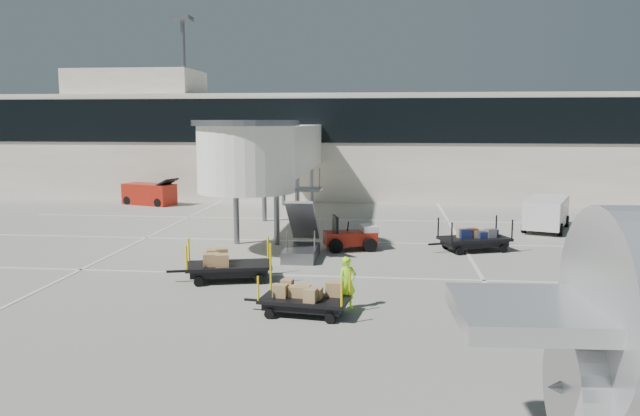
# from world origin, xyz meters

# --- Properties ---
(ground) EXTENTS (140.00, 140.00, 0.00)m
(ground) POSITION_xyz_m (0.00, 0.00, 0.00)
(ground) COLOR #A19E90
(ground) RESTS_ON ground
(lane_markings) EXTENTS (40.00, 30.00, 0.02)m
(lane_markings) POSITION_xyz_m (-0.67, 9.33, 0.01)
(lane_markings) COLOR silver
(lane_markings) RESTS_ON ground
(terminal) EXTENTS (64.00, 12.11, 15.20)m
(terminal) POSITION_xyz_m (-0.35, 29.94, 4.11)
(terminal) COLOR #F1E7CF
(terminal) RESTS_ON ground
(jet_bridge) EXTENTS (5.70, 20.40, 6.03)m
(jet_bridge) POSITION_xyz_m (-3.97, 12.26, 4.28)
(jet_bridge) COLOR white
(jet_bridge) RESTS_ON ground
(baggage_tug) EXTENTS (2.67, 2.10, 1.61)m
(baggage_tug) POSITION_xyz_m (0.68, 7.24, 0.59)
(baggage_tug) COLOR maroon
(baggage_tug) RESTS_ON ground
(suitcase_cart) EXTENTS (3.92, 2.57, 1.52)m
(suitcase_cart) POSITION_xyz_m (6.45, 7.54, 0.55)
(suitcase_cart) COLOR black
(suitcase_cart) RESTS_ON ground
(box_cart_near) EXTENTS (3.41, 1.71, 1.31)m
(box_cart_near) POSITION_xyz_m (-0.16, -2.84, 0.54)
(box_cart_near) COLOR black
(box_cart_near) RESTS_ON ground
(box_cart_far) EXTENTS (3.99, 2.33, 1.53)m
(box_cart_far) POSITION_xyz_m (-3.67, 0.96, 0.53)
(box_cart_far) COLOR black
(box_cart_far) RESTS_ON ground
(ground_worker) EXTENTS (0.74, 0.66, 1.70)m
(ground_worker) POSITION_xyz_m (1.08, -2.06, 0.85)
(ground_worker) COLOR #94ED18
(ground_worker) RESTS_ON ground
(minivan) EXTENTS (3.40, 4.99, 1.76)m
(minivan) POSITION_xyz_m (11.14, 13.85, 1.05)
(minivan) COLOR silver
(minivan) RESTS_ON ground
(belt_loader) EXTENTS (4.34, 2.79, 1.97)m
(belt_loader) POSITION_xyz_m (-14.69, 21.49, 0.75)
(belt_loader) COLOR maroon
(belt_loader) RESTS_ON ground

